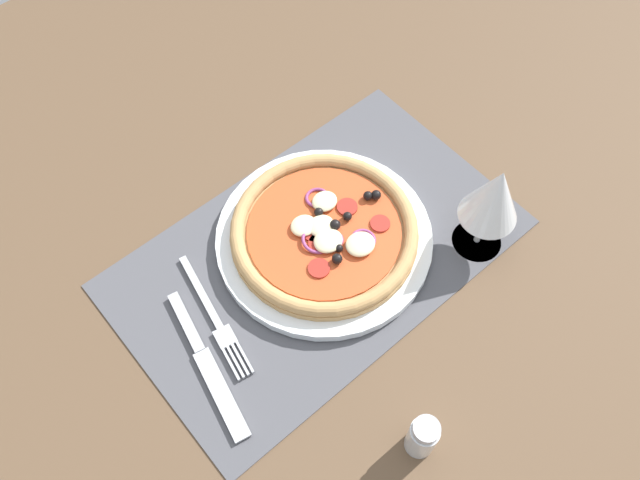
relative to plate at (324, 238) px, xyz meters
The scene contains 8 objects.
ground_plane 2.95cm from the plate, 19.37° to the left, with size 190.00×140.00×2.40cm, color brown.
placemat 2.05cm from the plate, 19.37° to the left, with size 50.74×31.00×0.40cm, color #4C4C51.
plate is the anchor object (origin of this frame).
pizza 1.81cm from the plate, 133.88° to the left, with size 23.83×23.83×2.70cm.
fork 17.16cm from the plate, ahead, with size 4.78×17.97×0.44cm.
knife 21.57cm from the plate, 10.25° to the left, with size 5.55×19.93×0.62cm.
wine_glass 21.71cm from the plate, 140.04° to the left, with size 7.20×7.20×14.90cm.
pepper_shaker 27.67cm from the plate, 71.31° to the left, with size 3.20×3.20×6.70cm.
Camera 1 is at (26.50, 31.55, 73.03)cm, focal length 36.69 mm.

